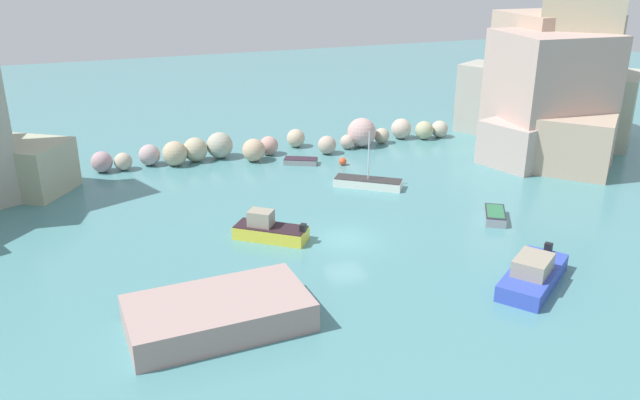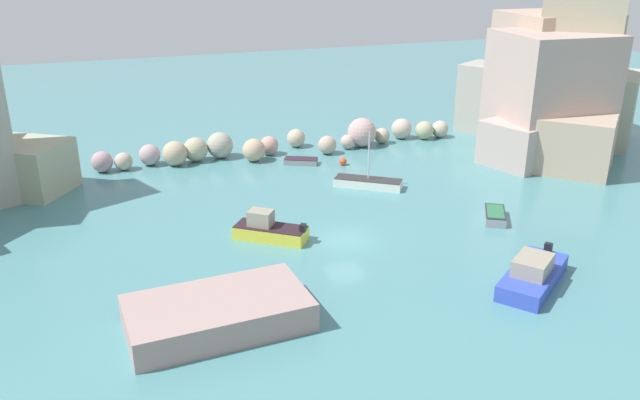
# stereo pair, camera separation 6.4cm
# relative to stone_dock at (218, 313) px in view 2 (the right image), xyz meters

# --- Properties ---
(cove_water) EXTENTS (160.00, 160.00, 0.00)m
(cove_water) POSITION_rel_stone_dock_xyz_m (10.04, 7.49, -0.78)
(cove_water) COLOR teal
(cove_water) RESTS_ON ground
(cliff_headland_right) EXTENTS (19.83, 20.83, 13.91)m
(cliff_headland_right) POSITION_rel_stone_dock_xyz_m (35.71, 19.93, 4.52)
(cliff_headland_right) COLOR tan
(cliff_headland_right) RESTS_ON ground
(rock_breakwater) EXTENTS (34.17, 4.84, 2.75)m
(rock_breakwater) POSITION_rel_stone_dock_xyz_m (11.76, 27.07, 0.27)
(rock_breakwater) COLOR #B59299
(rock_breakwater) RESTS_ON ground
(stone_dock) EXTENTS (9.31, 5.42, 1.55)m
(stone_dock) POSITION_rel_stone_dock_xyz_m (0.00, 0.00, 0.00)
(stone_dock) COLOR #A88C86
(stone_dock) RESTS_ON ground
(channel_buoy) EXTENTS (0.67, 0.67, 0.67)m
(channel_buoy) POSITION_rel_stone_dock_xyz_m (15.72, 21.92, -0.44)
(channel_buoy) COLOR #E04C28
(channel_buoy) RESTS_ON cove_water
(moored_boat_0) EXTENTS (4.87, 4.32, 1.93)m
(moored_boat_0) POSITION_rel_stone_dock_xyz_m (5.36, 9.32, -0.13)
(moored_boat_0) COLOR yellow
(moored_boat_0) RESTS_ON cove_water
(moored_boat_1) EXTENTS (5.23, 4.38, 4.57)m
(moored_boat_1) POSITION_rel_stone_dock_xyz_m (15.52, 16.06, -0.41)
(moored_boat_1) COLOR white
(moored_boat_1) RESTS_ON cove_water
(moored_boat_2) EXTENTS (3.16, 2.41, 0.52)m
(moored_boat_2) POSITION_rel_stone_dock_xyz_m (12.35, 23.51, -0.51)
(moored_boat_2) COLOR gray
(moored_boat_2) RESTS_ON cove_water
(moored_boat_3) EXTENTS (6.35, 5.58, 1.89)m
(moored_boat_3) POSITION_rel_stone_dock_xyz_m (17.66, -1.93, -0.08)
(moored_boat_3) COLOR #354DBF
(moored_boat_3) RESTS_ON cove_water
(moored_boat_4) EXTENTS (3.69, 2.61, 0.54)m
(moored_boat_4) POSITION_rel_stone_dock_xyz_m (-1.19, -0.93, -0.49)
(moored_boat_4) COLOR navy
(moored_boat_4) RESTS_ON cove_water
(moored_boat_5) EXTENTS (2.74, 3.28, 0.68)m
(moored_boat_5) POSITION_rel_stone_dock_xyz_m (21.17, 6.85, -0.42)
(moored_boat_5) COLOR #8F949C
(moored_boat_5) RESTS_ON cove_water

